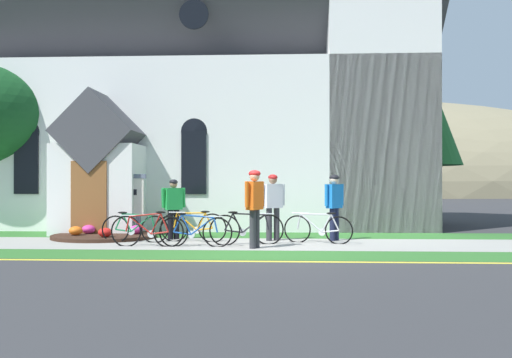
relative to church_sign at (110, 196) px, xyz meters
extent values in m
plane|color=#333335|center=(4.21, 0.68, -1.12)|extent=(140.00, 140.00, 0.00)
cube|color=#99968E|center=(2.13, -1.78, -1.12)|extent=(32.00, 2.64, 0.01)
cube|color=#2D6628|center=(2.13, -3.86, -1.12)|extent=(32.00, 1.52, 0.01)
cube|color=#2D6628|center=(2.13, 0.49, -1.12)|extent=(24.00, 1.89, 0.01)
cube|color=yellow|center=(2.13, -4.77, -1.12)|extent=(28.00, 0.16, 0.01)
cube|color=white|center=(2.13, 5.45, 1.56)|extent=(14.81, 8.04, 5.36)
cube|color=#424247|center=(2.13, 5.45, 6.00)|extent=(15.31, 8.18, 8.18)
cube|color=white|center=(7.87, 3.09, 4.68)|extent=(3.32, 3.32, 11.61)
cube|color=white|center=(-0.54, 0.63, 0.18)|extent=(2.40, 1.60, 2.60)
cube|color=#424247|center=(-0.54, 0.63, 1.83)|extent=(2.40, 1.80, 2.40)
cube|color=brown|center=(-0.54, -0.19, -0.07)|extent=(1.00, 0.06, 2.10)
cube|color=black|center=(-3.06, 1.40, 0.98)|extent=(0.76, 0.06, 1.90)
cone|color=black|center=(-3.06, 1.40, 1.93)|extent=(0.80, 0.06, 0.80)
cube|color=black|center=(2.13, 1.40, 0.98)|extent=(0.76, 0.06, 1.90)
cone|color=black|center=(2.13, 1.40, 1.93)|extent=(0.80, 0.06, 0.80)
cylinder|color=black|center=(2.13, 1.40, 5.47)|extent=(0.90, 0.06, 0.90)
cube|color=slate|center=(-0.78, -0.06, -0.82)|extent=(0.12, 0.12, 0.60)
cube|color=slate|center=(0.78, 0.06, -0.82)|extent=(0.12, 0.12, 0.60)
cube|color=silver|center=(0.00, 0.00, -0.01)|extent=(1.87, 0.22, 1.02)
cube|color=slate|center=(0.00, 0.00, 0.56)|extent=(1.99, 0.27, 0.12)
cube|color=black|center=(0.00, -0.04, 0.11)|extent=(1.49, 0.12, 0.16)
cylinder|color=#382319|center=(0.00, -0.50, -1.07)|extent=(2.78, 2.78, 0.10)
ellipsoid|color=#CC338C|center=(0.83, -0.34, -0.90)|extent=(0.36, 0.36, 0.24)
ellipsoid|color=red|center=(0.03, 0.13, -0.90)|extent=(0.36, 0.36, 0.24)
ellipsoid|color=#CC338C|center=(-0.50, -0.32, -0.90)|extent=(0.36, 0.36, 0.24)
ellipsoid|color=orange|center=(-0.68, -0.78, -0.90)|extent=(0.36, 0.36, 0.24)
ellipsoid|color=red|center=(0.26, -1.24, -0.90)|extent=(0.36, 0.36, 0.24)
torus|color=black|center=(0.64, -1.61, -0.79)|extent=(0.70, 0.05, 0.70)
torus|color=black|center=(1.63, -1.60, -0.79)|extent=(0.70, 0.05, 0.70)
cylinder|color=#19723F|center=(1.30, -1.61, -0.64)|extent=(0.54, 0.04, 0.43)
cylinder|color=#19723F|center=(1.19, -1.61, -0.42)|extent=(0.73, 0.05, 0.08)
cylinder|color=#19723F|center=(0.93, -1.61, -0.62)|extent=(0.25, 0.04, 0.46)
cylinder|color=#19723F|center=(0.84, -1.61, -0.82)|extent=(0.40, 0.04, 0.09)
cylinder|color=#19723F|center=(0.73, -1.61, -0.60)|extent=(0.21, 0.04, 0.41)
cylinder|color=#19723F|center=(1.59, -1.60, -0.62)|extent=(0.11, 0.04, 0.36)
ellipsoid|color=black|center=(0.82, -1.61, -0.37)|extent=(0.24, 0.08, 0.05)
cylinder|color=silver|center=(1.55, -1.60, -0.42)|extent=(0.44, 0.03, 0.03)
cylinder|color=silver|center=(1.04, -1.61, -0.84)|extent=(0.18, 0.02, 0.18)
torus|color=black|center=(2.16, -2.49, -0.77)|extent=(0.74, 0.08, 0.74)
torus|color=black|center=(1.14, -2.42, -0.77)|extent=(0.74, 0.08, 0.74)
cylinder|color=#A51E19|center=(1.49, -2.44, -0.62)|extent=(0.55, 0.07, 0.44)
cylinder|color=#A51E19|center=(1.60, -2.45, -0.38)|extent=(0.76, 0.08, 0.11)
cylinder|color=#A51E19|center=(1.87, -2.47, -0.58)|extent=(0.26, 0.05, 0.50)
cylinder|color=#A51E19|center=(1.96, -2.47, -0.80)|extent=(0.41, 0.06, 0.09)
cylinder|color=#A51E19|center=(2.07, -2.48, -0.56)|extent=(0.22, 0.05, 0.44)
cylinder|color=#A51E19|center=(1.18, -2.43, -0.59)|extent=(0.12, 0.04, 0.36)
ellipsoid|color=black|center=(1.98, -2.47, -0.31)|extent=(0.24, 0.09, 0.05)
cylinder|color=silver|center=(1.23, -2.43, -0.39)|extent=(0.44, 0.06, 0.03)
cylinder|color=silver|center=(1.75, -2.46, -0.82)|extent=(0.18, 0.03, 0.18)
torus|color=black|center=(3.44, -2.07, -0.76)|extent=(0.74, 0.21, 0.75)
torus|color=black|center=(4.48, -1.82, -0.76)|extent=(0.74, 0.21, 0.75)
cylinder|color=black|center=(4.13, -1.90, -0.61)|extent=(0.57, 0.17, 0.45)
cylinder|color=black|center=(4.01, -1.93, -0.38)|extent=(0.78, 0.22, 0.07)
cylinder|color=black|center=(3.74, -1.99, -0.59)|extent=(0.27, 0.10, 0.47)
cylinder|color=black|center=(3.65, -2.02, -0.79)|extent=(0.43, 0.13, 0.09)
cylinder|color=black|center=(3.53, -2.04, -0.56)|extent=(0.23, 0.09, 0.42)
cylinder|color=black|center=(4.44, -1.83, -0.58)|extent=(0.13, 0.06, 0.37)
ellipsoid|color=black|center=(3.63, -2.02, -0.33)|extent=(0.25, 0.13, 0.05)
cylinder|color=silver|center=(4.40, -1.84, -0.38)|extent=(0.43, 0.13, 0.03)
cylinder|color=silver|center=(3.86, -1.97, -0.82)|extent=(0.18, 0.06, 0.18)
torus|color=black|center=(6.19, -1.69, -0.79)|extent=(0.68, 0.26, 0.70)
torus|color=black|center=(5.19, -1.35, -0.79)|extent=(0.68, 0.26, 0.70)
cylinder|color=#B7B7BC|center=(5.53, -1.46, -0.62)|extent=(0.55, 0.22, 0.46)
cylinder|color=#B7B7BC|center=(5.64, -1.50, -0.41)|extent=(0.75, 0.29, 0.04)
cylinder|color=#B7B7BC|center=(5.90, -1.59, -0.62)|extent=(0.26, 0.12, 0.45)
cylinder|color=#B7B7BC|center=(5.99, -1.62, -0.81)|extent=(0.42, 0.17, 0.09)
cylinder|color=#B7B7BC|center=(6.10, -1.66, -0.60)|extent=(0.22, 0.11, 0.40)
cylinder|color=#B7B7BC|center=(5.23, -1.36, -0.60)|extent=(0.13, 0.07, 0.39)
ellipsoid|color=black|center=(6.01, -1.63, -0.37)|extent=(0.25, 0.15, 0.05)
cylinder|color=silver|center=(5.27, -1.37, -0.39)|extent=(0.42, 0.17, 0.03)
cylinder|color=silver|center=(5.79, -1.55, -0.84)|extent=(0.18, 0.08, 0.18)
torus|color=black|center=(2.27, -2.38, -0.78)|extent=(0.72, 0.08, 0.71)
torus|color=black|center=(3.31, -2.45, -0.78)|extent=(0.72, 0.08, 0.71)
cylinder|color=#194CA5|center=(2.95, -2.42, -0.63)|extent=(0.56, 0.07, 0.43)
cylinder|color=#194CA5|center=(2.84, -2.42, -0.41)|extent=(0.77, 0.09, 0.09)
cylinder|color=#194CA5|center=(2.57, -2.40, -0.61)|extent=(0.26, 0.05, 0.47)
cylinder|color=#194CA5|center=(2.47, -2.39, -0.81)|extent=(0.42, 0.06, 0.09)
cylinder|color=#194CA5|center=(2.36, -2.38, -0.58)|extent=(0.22, 0.05, 0.42)
cylinder|color=#194CA5|center=(3.27, -2.45, -0.61)|extent=(0.12, 0.04, 0.36)
ellipsoid|color=black|center=(2.45, -2.39, -0.35)|extent=(0.24, 0.10, 0.05)
cylinder|color=silver|center=(3.22, -2.44, -0.41)|extent=(0.44, 0.06, 0.03)
cylinder|color=silver|center=(2.68, -2.41, -0.83)|extent=(0.18, 0.03, 0.18)
torus|color=black|center=(3.06, -1.42, -0.77)|extent=(0.74, 0.15, 0.75)
torus|color=black|center=(2.05, -1.27, -0.77)|extent=(0.74, 0.15, 0.75)
cylinder|color=orange|center=(2.39, -1.32, -0.61)|extent=(0.55, 0.12, 0.45)
cylinder|color=orange|center=(2.50, -1.34, -0.39)|extent=(0.75, 0.15, 0.05)
cylinder|color=orange|center=(2.76, -1.38, -0.60)|extent=(0.26, 0.07, 0.45)
cylinder|color=orange|center=(2.85, -1.39, -0.79)|extent=(0.41, 0.10, 0.09)
cylinder|color=orange|center=(2.96, -1.41, -0.58)|extent=(0.22, 0.07, 0.40)
cylinder|color=orange|center=(2.09, -1.27, -0.58)|extent=(0.12, 0.05, 0.38)
ellipsoid|color=black|center=(2.87, -1.39, -0.35)|extent=(0.25, 0.11, 0.05)
cylinder|color=silver|center=(2.13, -1.28, -0.38)|extent=(0.44, 0.09, 0.03)
cylinder|color=silver|center=(2.65, -1.36, -0.82)|extent=(0.18, 0.05, 0.18)
cylinder|color=#2D2D33|center=(4.23, -2.60, -0.68)|extent=(0.15, 0.15, 0.89)
cylinder|color=#2D2D33|center=(4.15, -2.76, -0.68)|extent=(0.15, 0.15, 0.89)
cube|color=#E55914|center=(4.19, -2.68, 0.09)|extent=(0.39, 0.54, 0.65)
sphere|color=tan|center=(4.19, -2.68, 0.52)|extent=(0.23, 0.23, 0.23)
ellipsoid|color=red|center=(4.19, -2.68, 0.59)|extent=(0.36, 0.34, 0.16)
cylinder|color=#E55914|center=(4.35, -2.43, 0.12)|extent=(0.09, 0.23, 0.59)
cylinder|color=#E55914|center=(4.03, -2.94, 0.12)|extent=(0.09, 0.13, 0.59)
cylinder|color=black|center=(2.02, -0.76, -0.73)|extent=(0.15, 0.15, 0.79)
cylinder|color=black|center=(1.88, -0.85, -0.73)|extent=(0.15, 0.15, 0.79)
cube|color=green|center=(1.95, -0.80, -0.05)|extent=(0.48, 0.41, 0.57)
sphere|color=#936B51|center=(1.95, -0.80, 0.34)|extent=(0.20, 0.20, 0.20)
ellipsoid|color=black|center=(1.95, -0.80, 0.39)|extent=(0.32, 0.33, 0.14)
cylinder|color=green|center=(2.19, -0.69, -0.02)|extent=(0.09, 0.14, 0.52)
cylinder|color=green|center=(1.70, -0.92, -0.02)|extent=(0.09, 0.17, 0.52)
cylinder|color=#2D2D33|center=(4.66, -0.93, -0.70)|extent=(0.15, 0.15, 0.85)
cylinder|color=#2D2D33|center=(4.47, -1.06, -0.70)|extent=(0.15, 0.15, 0.85)
cube|color=silver|center=(4.57, -1.00, 0.04)|extent=(0.51, 0.43, 0.62)
sphere|color=#936B51|center=(4.57, -1.00, 0.45)|extent=(0.22, 0.22, 0.22)
ellipsoid|color=red|center=(4.57, -1.00, 0.52)|extent=(0.34, 0.36, 0.15)
cylinder|color=silver|center=(4.83, -0.87, 0.07)|extent=(0.09, 0.13, 0.56)
cylinder|color=silver|center=(4.30, -1.12, 0.07)|extent=(0.09, 0.15, 0.56)
cylinder|color=#191E38|center=(6.10, -0.98, -0.70)|extent=(0.15, 0.15, 0.85)
cylinder|color=#191E38|center=(6.20, -0.86, -0.70)|extent=(0.15, 0.15, 0.85)
cube|color=blue|center=(6.15, -0.92, 0.03)|extent=(0.46, 0.49, 0.62)
sphere|color=beige|center=(6.15, -0.92, 0.45)|extent=(0.22, 0.22, 0.22)
ellipsoid|color=black|center=(6.15, -0.92, 0.51)|extent=(0.36, 0.35, 0.15)
cylinder|color=blue|center=(5.93, -1.12, 0.06)|extent=(0.09, 0.10, 0.56)
cylinder|color=blue|center=(6.36, -0.73, 0.06)|extent=(0.09, 0.15, 0.56)
cylinder|color=#3D2D1E|center=(9.77, 5.65, -0.06)|extent=(0.27, 0.27, 2.14)
cone|color=#23662D|center=(9.77, 5.65, 3.31)|extent=(3.27, 3.27, 4.59)
ellipsoid|color=#847A5B|center=(14.72, 61.42, -1.12)|extent=(79.19, 50.70, 24.29)
camera|label=1|loc=(4.88, -15.50, 0.39)|focal=39.56mm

